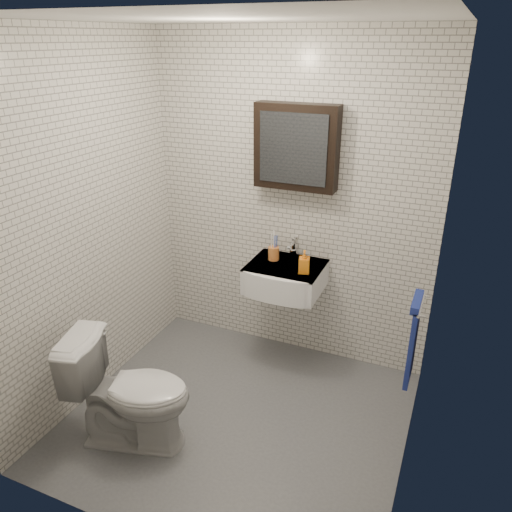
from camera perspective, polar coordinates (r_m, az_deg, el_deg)
name	(u,v)px	position (r m, az deg, el deg)	size (l,w,h in m)	color
ground	(237,418)	(3.62, -2.14, -18.01)	(2.20, 2.00, 0.01)	#52555B
room_shell	(234,218)	(2.86, -2.58, 4.40)	(2.22, 2.02, 2.51)	silver
washbasin	(284,278)	(3.74, 3.19, -2.55)	(0.55, 0.50, 0.20)	white
faucet	(293,249)	(3.84, 4.26, 0.81)	(0.06, 0.20, 0.15)	silver
mirror_cabinet	(296,147)	(3.61, 4.62, 12.30)	(0.60, 0.15, 0.60)	black
towel_rail	(414,337)	(3.25, 17.56, -8.79)	(0.09, 0.30, 0.58)	silver
toothbrush_cup	(274,253)	(3.80, 2.03, 0.39)	(0.09, 0.09, 0.23)	#C76F31
soap_bottle	(304,262)	(3.59, 5.53, -0.66)	(0.08, 0.08, 0.17)	orange
toilet	(130,391)	(3.32, -14.16, -14.76)	(0.43, 0.75, 0.77)	silver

